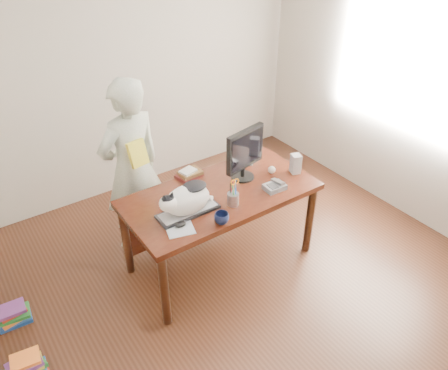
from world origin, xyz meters
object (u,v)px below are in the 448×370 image
pen_cup (233,198)px  cat (186,199)px  speaker (296,164)px  person (132,169)px  desk (215,202)px  mouse (181,224)px  phone (275,186)px  keyboard (188,211)px  coffee_mug (222,218)px  book_pile_b (13,315)px  baseball (272,170)px  monitor (245,152)px  book_pile_a (27,368)px  book_stack (189,174)px  calculator (245,157)px

pen_cup → cat: bearing=164.2°
speaker → person: (-1.20, 0.77, -0.02)m
desk → mouse: mouse is taller
desk → cat: cat is taller
phone → speaker: 0.34m
cat → speaker: 1.10m
keyboard → speaker: speaker is taller
coffee_mug → phone: bearing=11.1°
pen_cup → phone: size_ratio=1.30×
pen_cup → book_pile_b: bearing=162.3°
mouse → baseball: (1.03, 0.19, 0.01)m
keyboard → monitor: 0.72m
desk → pen_cup: size_ratio=6.81×
cat → book_pile_a: 1.59m
pen_cup → book_stack: 0.54m
cat → monitor: (0.67, 0.15, 0.12)m
coffee_mug → book_pile_b: size_ratio=0.43×
monitor → book_pile_b: (-2.01, 0.29, -0.94)m
mouse → book_stack: book_stack is taller
book_pile_a → pen_cup: bearing=0.2°
desk → calculator: bearing=25.9°
monitor → mouse: (-0.78, -0.27, -0.24)m
monitor → book_stack: (-0.38, 0.28, -0.23)m
desk → pen_cup: pen_cup is taller
book_stack → coffee_mug: bearing=-107.8°
monitor → pen_cup: monitor is taller
mouse → phone: (0.89, -0.01, 0.01)m
phone → baseball: phone is taller
monitor → speaker: monitor is taller
desk → speaker: speaker is taller
pen_cup → person: bearing=119.1°
calculator → phone: bearing=-130.7°
mouse → person: 0.86m
calculator → book_pile_b: size_ratio=0.99×
monitor → phone: monitor is taller
monitor → book_stack: size_ratio=1.99×
speaker → book_stack: size_ratio=0.75×
keyboard → phone: phone is taller
cat → speaker: (1.10, -0.02, -0.05)m
speaker → baseball: bearing=169.1°
book_stack → mouse: bearing=-133.5°
desk → book_pile_b: bearing=171.0°
phone → book_pile_b: (-2.12, 0.57, -0.70)m
desk → phone: 0.53m
monitor → phone: 0.38m
monitor → mouse: size_ratio=4.49×
pen_cup → keyboard: bearing=163.2°
pen_cup → mouse: size_ratio=2.29×
person → baseball: bearing=136.0°
calculator → baseball: bearing=-111.9°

